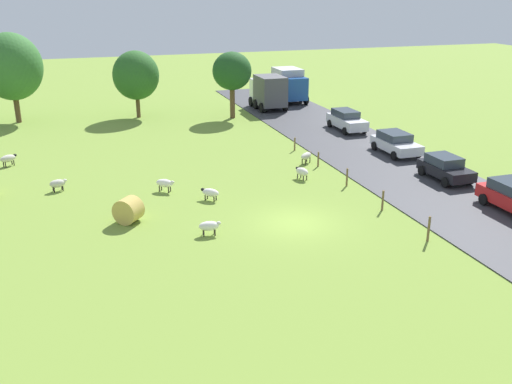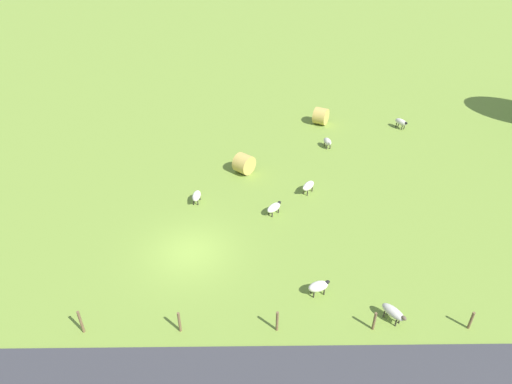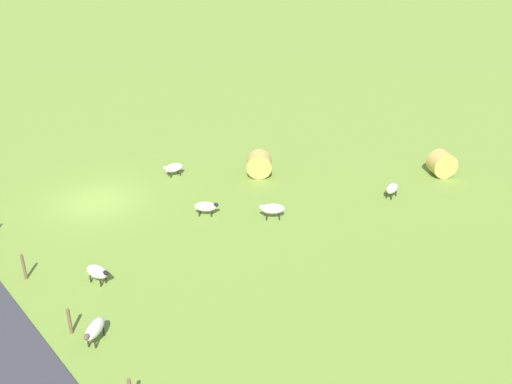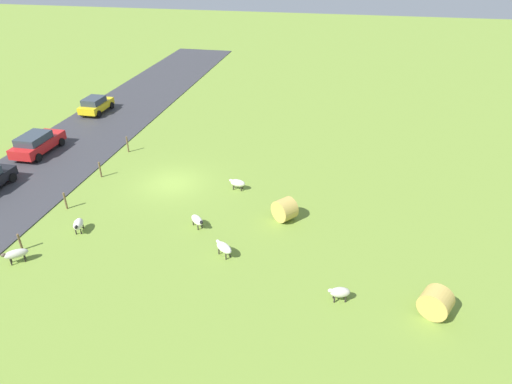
# 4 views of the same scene
# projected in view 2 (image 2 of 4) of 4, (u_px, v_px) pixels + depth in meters

# --- Properties ---
(ground_plane) EXTENTS (160.00, 160.00, 0.00)m
(ground_plane) POSITION_uv_depth(u_px,v_px,m) (191.00, 252.00, 24.33)
(ground_plane) COLOR olive
(sheep_0) EXTENTS (1.21, 1.08, 0.77)m
(sheep_0) POSITION_uv_depth(u_px,v_px,m) (393.00, 312.00, 20.20)
(sheep_0) COLOR beige
(sheep_0) RESTS_ON ground_plane
(sheep_1) EXTENTS (1.19, 1.00, 0.80)m
(sheep_1) POSITION_uv_depth(u_px,v_px,m) (401.00, 122.00, 36.53)
(sheep_1) COLOR beige
(sheep_1) RESTS_ON ground_plane
(sheep_2) EXTENTS (0.81, 1.16, 0.76)m
(sheep_2) POSITION_uv_depth(u_px,v_px,m) (318.00, 286.00, 21.55)
(sheep_2) COLOR silver
(sheep_2) RESTS_ON ground_plane
(sheep_3) EXTENTS (1.09, 1.06, 0.70)m
(sheep_3) POSITION_uv_depth(u_px,v_px,m) (274.00, 208.00, 26.93)
(sheep_3) COLOR white
(sheep_3) RESTS_ON ground_plane
(sheep_4) EXTENTS (1.09, 0.68, 0.73)m
(sheep_4) POSITION_uv_depth(u_px,v_px,m) (328.00, 142.00, 33.85)
(sheep_4) COLOR beige
(sheep_4) RESTS_ON ground_plane
(sheep_5) EXTENTS (1.17, 1.04, 0.78)m
(sheep_5) POSITION_uv_depth(u_px,v_px,m) (308.00, 186.00, 28.76)
(sheep_5) COLOR white
(sheep_5) RESTS_ON ground_plane
(sheep_6) EXTENTS (1.15, 0.61, 0.73)m
(sheep_6) POSITION_uv_depth(u_px,v_px,m) (196.00, 196.00, 27.89)
(sheep_6) COLOR white
(sheep_6) RESTS_ON ground_plane
(hay_bale_0) EXTENTS (1.69, 1.65, 1.35)m
(hay_bale_0) POSITION_uv_depth(u_px,v_px,m) (244.00, 164.00, 30.79)
(hay_bale_0) COLOR tan
(hay_bale_0) RESTS_ON ground_plane
(hay_bale_1) EXTENTS (1.68, 1.53, 1.36)m
(hay_bale_1) POSITION_uv_depth(u_px,v_px,m) (321.00, 116.00, 37.20)
(hay_bale_1) COLOR tan
(hay_bale_1) RESTS_ON ground_plane
(fence_post_0) EXTENTS (0.12, 0.12, 1.29)m
(fence_post_0) POSITION_uv_depth(u_px,v_px,m) (81.00, 322.00, 19.62)
(fence_post_0) COLOR brown
(fence_post_0) RESTS_ON ground_plane
(fence_post_1) EXTENTS (0.12, 0.12, 1.15)m
(fence_post_1) POSITION_uv_depth(u_px,v_px,m) (179.00, 322.00, 19.70)
(fence_post_1) COLOR brown
(fence_post_1) RESTS_ON ground_plane
(fence_post_2) EXTENTS (0.12, 0.12, 1.14)m
(fence_post_2) POSITION_uv_depth(u_px,v_px,m) (277.00, 321.00, 19.74)
(fence_post_2) COLOR brown
(fence_post_2) RESTS_ON ground_plane
(fence_post_3) EXTENTS (0.12, 0.12, 1.03)m
(fence_post_3) POSITION_uv_depth(u_px,v_px,m) (374.00, 321.00, 19.81)
(fence_post_3) COLOR brown
(fence_post_3) RESTS_ON ground_plane
(fence_post_4) EXTENTS (0.12, 0.12, 1.00)m
(fence_post_4) POSITION_uv_depth(u_px,v_px,m) (471.00, 320.00, 19.86)
(fence_post_4) COLOR brown
(fence_post_4) RESTS_ON ground_plane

